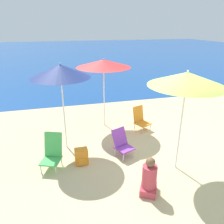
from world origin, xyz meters
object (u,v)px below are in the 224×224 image
Objects in this scene: beach_umbrella_lime at (187,79)px; beach_umbrella_navy at (60,71)px; beach_umbrella_red at (104,63)px; backpack_orange at (81,157)px; person_seated_near at (149,179)px; beach_chair_purple at (122,143)px; beach_chair_green at (52,152)px; beach_chair_orange at (140,118)px.

beach_umbrella_navy is at bearing 146.59° from beach_umbrella_lime.
beach_umbrella_red reaches higher than backpack_orange.
beach_chair_purple is at bearing 123.72° from person_seated_near.
beach_umbrella_lime is 3.48m from beach_chair_green.
beach_umbrella_navy is (-1.36, -1.17, 0.06)m from beach_umbrella_red.
beach_chair_orange is 3.15m from beach_chair_green.
beach_chair_green is 2.37m from person_seated_near.
person_seated_near is at bearing -147.51° from beach_umbrella_lime.
beach_umbrella_lime reaches higher than person_seated_near.
beach_umbrella_red is 0.96× the size of beach_umbrella_navy.
beach_umbrella_navy reaches higher than beach_chair_orange.
backpack_orange is (-1.09, -0.14, -0.16)m from beach_chair_purple.
beach_umbrella_lime is 5.76× the size of backpack_orange.
beach_umbrella_red is at bearing 111.98° from beach_umbrella_lime.
beach_chair_purple is 1.51m from person_seated_near.
beach_chair_orange is (1.05, 1.34, 0.01)m from beach_chair_purple.
backpack_orange is at bearing 15.73° from beach_chair_green.
beach_chair_green is at bearing 171.84° from person_seated_near.
backpack_orange is at bearing -169.55° from beach_chair_orange.
beach_umbrella_navy is at bearing 108.48° from backpack_orange.
beach_umbrella_navy is 3.29m from person_seated_near.
beach_umbrella_lime reaches higher than backpack_orange.
beach_chair_purple is at bearing -29.20° from beach_umbrella_navy.
backpack_orange is at bearing -71.52° from beach_umbrella_navy.
beach_umbrella_red is 5.51× the size of backpack_orange.
backpack_orange is (-2.20, 0.73, -1.99)m from beach_umbrella_lime.
person_seated_near is (0.12, -1.50, -0.02)m from beach_chair_purple.
beach_chair_purple is 1.11m from backpack_orange.
beach_chair_green is (-2.88, 0.81, -1.78)m from beach_umbrella_lime.
backpack_orange is at bearing 161.55° from beach_umbrella_lime.
beach_umbrella_red reaches higher than person_seated_near.
beach_umbrella_navy reaches higher than beach_chair_green.
beach_umbrella_red is at bearing 126.22° from beach_chair_orange.
beach_umbrella_navy is at bearing -139.30° from beach_umbrella_red.
beach_chair_green reaches higher than beach_chair_purple.
beach_chair_green is 0.72m from backpack_orange.
beach_chair_green is at bearing 173.47° from backpack_orange.
beach_chair_green is 1.01× the size of person_seated_near.
backpack_orange is at bearing 164.82° from beach_chair_purple.
beach_umbrella_navy is 3.08m from beach_chair_orange.
beach_chair_purple is 0.84× the size of beach_chair_green.
beach_umbrella_lime reaches higher than beach_chair_green.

